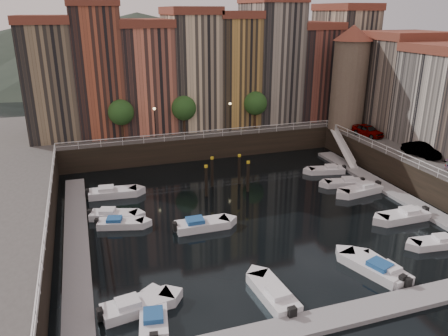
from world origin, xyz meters
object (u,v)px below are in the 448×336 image
object	(u,v)px
car_a	(368,131)
corner_tower	(349,76)
boat_left_0	(136,306)
car_b	(422,151)
boat_left_2	(120,223)
mooring_pilings	(227,175)
boat_left_3	(113,215)
gangway	(344,147)

from	to	relation	value
car_a	corner_tower	bearing A→B (deg)	83.85
boat_left_0	car_b	size ratio (longest dim) A/B	1.13
car_b	boat_left_2	bearing A→B (deg)	167.53
mooring_pilings	car_b	xyz separation A→B (m)	(21.49, -4.72, 2.08)
corner_tower	boat_left_3	xyz separation A→B (m)	(-32.87, -12.30, -9.84)
car_a	mooring_pilings	bearing A→B (deg)	-179.85
corner_tower	car_b	size ratio (longest dim) A/B	3.12
corner_tower	boat_left_3	distance (m)	36.45
boat_left_0	boat_left_2	distance (m)	12.40
gangway	boat_left_3	world-z (taller)	gangway
boat_left_0	gangway	bearing A→B (deg)	27.65
mooring_pilings	boat_left_2	bearing A→B (deg)	-156.16
mooring_pilings	boat_left_3	distance (m)	13.00
car_a	car_b	xyz separation A→B (m)	(0.67, -9.04, -0.02)
gangway	mooring_pilings	distance (m)	18.03
boat_left_3	gangway	bearing A→B (deg)	32.90
boat_left_3	car_b	size ratio (longest dim) A/B	1.06
boat_left_2	car_b	size ratio (longest dim) A/B	1.01
gangway	car_b	bearing A→B (deg)	-66.34
gangway	corner_tower	bearing A→B (deg)	57.20
gangway	car_a	size ratio (longest dim) A/B	1.88
car_b	gangway	bearing A→B (deg)	100.17
boat_left_3	car_a	bearing A→B (deg)	31.34
corner_tower	boat_left_0	xyz separation A→B (m)	(-32.60, -26.62, -9.82)
car_a	car_b	distance (m)	9.06
car_a	boat_left_3	bearing A→B (deg)	-178.53
mooring_pilings	boat_left_2	world-z (taller)	mooring_pilings
mooring_pilings	boat_left_3	bearing A→B (deg)	-164.81
corner_tower	boat_left_0	distance (m)	43.22
boat_left_0	car_a	size ratio (longest dim) A/B	1.13
boat_left_2	boat_left_3	distance (m)	1.98
mooring_pilings	boat_left_2	size ratio (longest dim) A/B	1.12
boat_left_2	boat_left_3	bearing A→B (deg)	118.18
boat_left_3	car_b	world-z (taller)	car_b
boat_left_2	car_b	xyz separation A→B (m)	(33.52, 0.60, 3.39)
corner_tower	mooring_pilings	xyz separation A→B (m)	(-20.38, -8.91, -8.54)
gangway	car_b	xyz separation A→B (m)	(4.00, -9.13, 1.81)
boat_left_2	car_b	bearing A→B (deg)	16.01
corner_tower	boat_left_2	distance (m)	36.75
mooring_pilings	boat_left_0	distance (m)	21.55
gangway	boat_left_2	world-z (taller)	gangway
boat_left_0	boat_left_3	distance (m)	14.33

